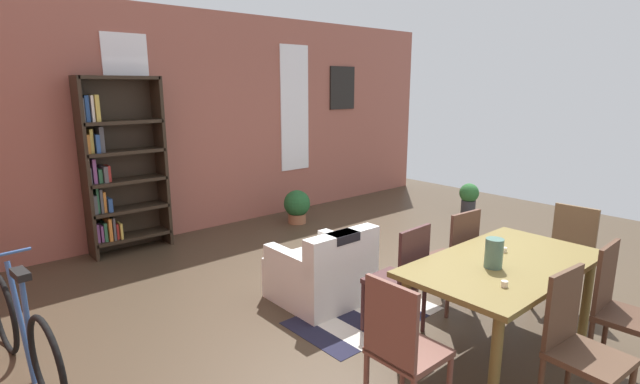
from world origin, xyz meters
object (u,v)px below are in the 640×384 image
Objects in this scene: dining_chair_head_right at (568,254)px; potted_plant_corner at (469,197)px; dining_table at (504,273)px; potted_plant_by_shelf at (297,205)px; dining_chair_far_left at (402,277)px; vase_on_table at (494,253)px; dining_chair_far_right at (453,256)px; dining_chair_near_right at (620,307)px; bookshelf_tall at (118,167)px; bicycle_second at (23,334)px; dining_chair_head_left at (402,347)px; armchair_white at (323,273)px; dining_chair_near_left at (578,344)px.

potted_plant_corner is (2.26, 2.41, -0.24)m from dining_chair_head_right.
dining_table is 3.95m from potted_plant_by_shelf.
vase_on_table is at bearing -74.92° from dining_chair_far_left.
dining_chair_far_right is 1.89× the size of potted_plant_by_shelf.
dining_chair_near_right is 4.53m from potted_plant_by_shelf.
dining_table is at bearing -118.19° from dining_chair_far_right.
dining_chair_far_left is 3.76m from bookshelf_tall.
bicycle_second is at bearing 142.17° from vase_on_table.
dining_chair_far_right is at bearing 90.12° from dining_chair_near_right.
dining_table is 4.49m from bookshelf_tall.
dining_chair_head_right reaches higher than potted_plant_by_shelf.
dining_chair_head_left is at bearing -179.91° from dining_chair_head_right.
dining_table and armchair_white have the same top height.
dining_chair_head_right is (2.39, 0.00, 0.00)m from dining_chair_head_left.
armchair_white is 3.97m from potted_plant_corner.
dining_chair_near_right is 1.89× the size of potted_plant_by_shelf.
armchair_white is 0.49× the size of bicycle_second.
dining_chair_head_left is 2.63m from bicycle_second.
potted_plant_by_shelf is at bearing 24.50° from bicycle_second.
dining_chair_head_right is 0.44× the size of bookshelf_tall.
dining_chair_near_right is 1.07m from dining_chair_head_right.
vase_on_table is 0.13× the size of bicycle_second.
dining_chair_near_right is 1.70m from dining_chair_head_left.
armchair_white is (-0.80, 2.26, -0.23)m from dining_chair_near_right.
dining_chair_far_right is 1.00× the size of dining_chair_head_right.
vase_on_table reaches higher than dining_chair_far_left.
bookshelf_tall is (-1.74, 3.58, 0.55)m from dining_chair_far_right.
armchair_white is 1.62× the size of potted_plant_by_shelf.
dining_chair_head_left is 1.17× the size of armchair_white.
bookshelf_tall is (-1.01, 4.94, 0.55)m from dining_chair_near_left.
armchair_white is (0.94, -2.68, -0.78)m from bookshelf_tall.
dining_table is at bearing -35.99° from bicycle_second.
vase_on_table is 0.10× the size of bookshelf_tall.
dining_chair_head_left is 1.07m from dining_chair_near_left.
potted_plant_corner is (3.45, 2.41, -0.38)m from dining_table.
vase_on_table is 0.94m from dining_chair_near_right.
vase_on_table is at bearing -81.06° from armchair_white.
dining_chair_far_right is 3.48m from bicycle_second.
dining_chair_near_left is 2.27m from armchair_white.
bicycle_second is (-2.46, 1.38, -0.18)m from dining_chair_far_left.
dining_chair_near_left is at bearing -39.21° from dining_chair_head_left.
dining_chair_near_right is at bearing -70.60° from bookshelf_tall.
dining_chair_far_right is at bearing -48.58° from armchair_white.
vase_on_table reaches higher than dining_table.
potted_plant_by_shelf is (2.39, -0.46, -0.79)m from bookshelf_tall.
dining_chair_head_right is (0.83, 0.68, 0.00)m from dining_chair_near_right.
dining_chair_far_left is (-0.73, 1.35, 0.00)m from dining_chair_near_right.
dining_chair_far_right is at bearing -101.76° from potted_plant_by_shelf.
potted_plant_corner is (3.89, 0.83, -0.00)m from armchair_white.
dining_table is at bearing 0.00° from dining_chair_head_left.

